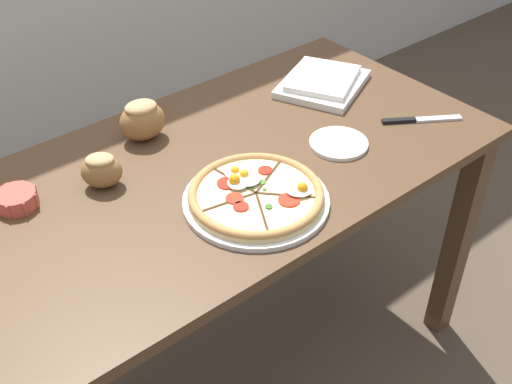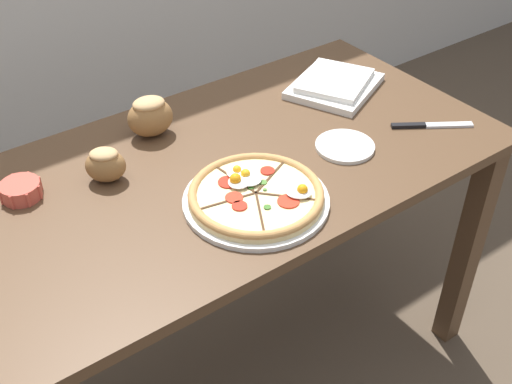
{
  "view_description": "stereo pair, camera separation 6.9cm",
  "coord_description": "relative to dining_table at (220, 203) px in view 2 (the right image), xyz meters",
  "views": [
    {
      "loc": [
        -0.71,
        -1.01,
        1.65
      ],
      "look_at": [
        -0.01,
        -0.17,
        0.8
      ],
      "focal_mm": 45.0,
      "sensor_mm": 36.0,
      "label": 1
    },
    {
      "loc": [
        -0.65,
        -1.05,
        1.65
      ],
      "look_at": [
        -0.01,
        -0.17,
        0.8
      ],
      "focal_mm": 45.0,
      "sensor_mm": 36.0,
      "label": 2
    }
  ],
  "objects": [
    {
      "name": "side_saucer",
      "position": [
        0.29,
        -0.12,
        0.12
      ],
      "size": [
        0.15,
        0.15,
        0.01
      ],
      "color": "white",
      "rests_on": "dining_table"
    },
    {
      "name": "bread_piece_near",
      "position": [
        -0.06,
        0.21,
        0.17
      ],
      "size": [
        0.13,
        0.1,
        0.1
      ],
      "rotation": [
        0.0,
        0.0,
        2.97
      ],
      "color": "olive",
      "rests_on": "dining_table"
    },
    {
      "name": "pizza",
      "position": [
        -0.01,
        -0.17,
        0.14
      ],
      "size": [
        0.32,
        0.32,
        0.06
      ],
      "color": "white",
      "rests_on": "dining_table"
    },
    {
      "name": "knife_main",
      "position": [
        0.54,
        -0.18,
        0.12
      ],
      "size": [
        0.19,
        0.13,
        0.01
      ],
      "rotation": [
        0.0,
        0.0,
        -0.58
      ],
      "color": "silver",
      "rests_on": "dining_table"
    },
    {
      "name": "ground_plane",
      "position": [
        0.0,
        0.0,
        -0.65
      ],
      "size": [
        12.0,
        12.0,
        0.0
      ],
      "primitive_type": "plane",
      "color": "brown"
    },
    {
      "name": "ramekin_bowl",
      "position": [
        -0.42,
        0.15,
        0.14
      ],
      "size": [
        0.09,
        0.09,
        0.04
      ],
      "color": "#C64C3D",
      "rests_on": "dining_table"
    },
    {
      "name": "bread_piece_mid",
      "position": [
        -0.24,
        0.1,
        0.16
      ],
      "size": [
        0.11,
        0.11,
        0.08
      ],
      "rotation": [
        0.0,
        0.0,
        2.55
      ],
      "color": "olive",
      "rests_on": "dining_table"
    },
    {
      "name": "dining_table",
      "position": [
        0.0,
        0.0,
        0.0
      ],
      "size": [
        1.4,
        0.71,
        0.77
      ],
      "color": "#513823",
      "rests_on": "ground_plane"
    },
    {
      "name": "napkin_folded",
      "position": [
        0.46,
        0.12,
        0.13
      ],
      "size": [
        0.31,
        0.29,
        0.04
      ],
      "rotation": [
        0.0,
        0.0,
        0.44
      ],
      "color": "silver",
      "rests_on": "dining_table"
    }
  ]
}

